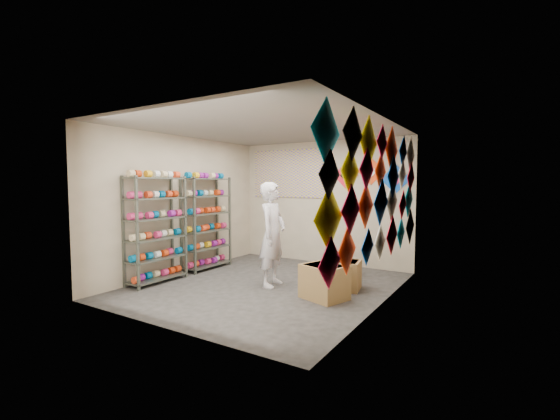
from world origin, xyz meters
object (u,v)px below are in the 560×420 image
Objects in this scene: shelf_rack_front at (156,230)px; carton_c at (337,265)px; shopkeeper at (273,234)px; carton_b at (342,275)px; carton_a at (324,282)px; shelf_rack_back at (207,223)px.

shelf_rack_front is 3.41m from carton_c.
shopkeeper is 1.36m from carton_b.
carton_a reaches higher than carton_c.
shopkeeper reaches higher than carton_b.
shelf_rack_front is 3.80× the size of carton_c.
shelf_rack_back is at bearing -172.82° from carton_a.
carton_c is (2.56, 2.13, -0.73)m from shelf_rack_front.
carton_a is (2.96, 0.70, -0.69)m from shelf_rack_front.
shelf_rack_front is 2.09m from shopkeeper.
shelf_rack_front is at bearing -148.05° from carton_a.
shelf_rack_back is at bearing 70.29° from shopkeeper.
shopkeeper is (1.88, 0.91, -0.05)m from shelf_rack_front.
shopkeeper is at bearing -135.51° from carton_c.
shelf_rack_back reaches higher than carton_b.
carton_b is 0.88m from carton_c.
carton_b is at bearing 1.01° from shelf_rack_back.
carton_a is at bearing -109.14° from shopkeeper.
carton_b is at bearing 24.41° from shelf_rack_front.
shopkeeper is at bearing 25.89° from shelf_rack_front.
shelf_rack_back is 3.80× the size of carton_c.
carton_a is 0.66m from carton_b.
carton_a is (2.96, -0.60, -0.69)m from shelf_rack_back.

